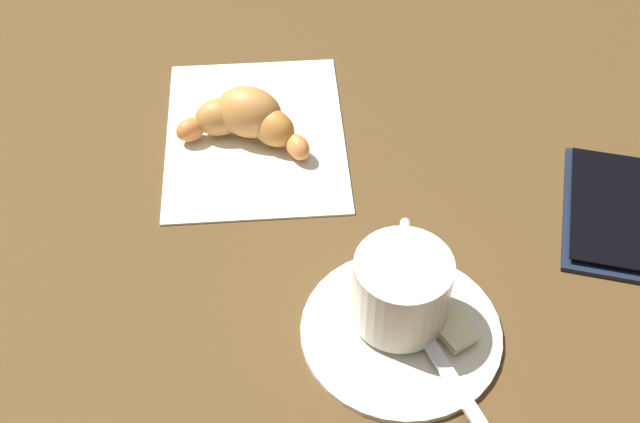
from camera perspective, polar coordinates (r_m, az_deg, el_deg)
name	(u,v)px	position (r m, az deg, el deg)	size (l,w,h in m)	color
ground_plane	(321,244)	(0.61, 0.10, -2.28)	(1.80, 1.80, 0.00)	#50391C
saucer	(401,330)	(0.56, 5.74, -8.29)	(0.14, 0.14, 0.01)	silver
espresso_cup	(401,288)	(0.54, 5.76, -5.36)	(0.09, 0.07, 0.05)	silver
teaspoon	(417,323)	(0.55, 6.89, -7.83)	(0.14, 0.02, 0.01)	silver
sugar_packet	(439,313)	(0.56, 8.43, -7.11)	(0.06, 0.02, 0.01)	beige
napkin	(255,134)	(0.70, -4.59, 5.50)	(0.20, 0.15, 0.00)	white
croissant	(248,119)	(0.68, -5.10, 6.55)	(0.09, 0.10, 0.05)	#DC8642
cell_phone	(608,210)	(0.66, 19.66, 0.09)	(0.15, 0.13, 0.01)	#172033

